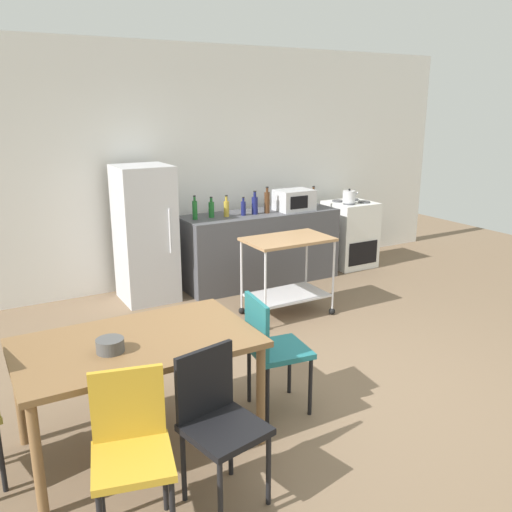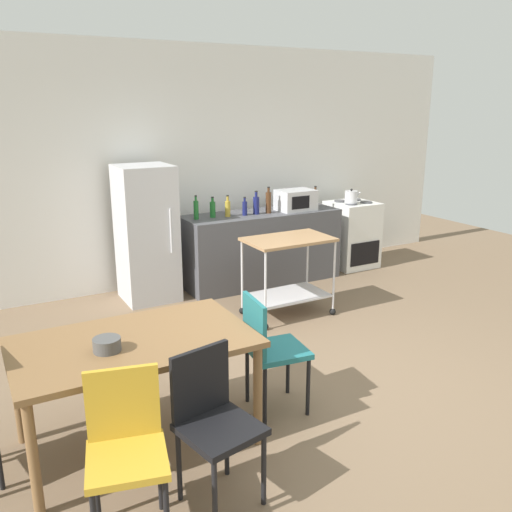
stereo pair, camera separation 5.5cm
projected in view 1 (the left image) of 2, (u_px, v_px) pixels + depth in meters
ground_plane at (325, 388)px, 4.34m from camera, size 12.00×12.00×0.00m
back_wall at (172, 167)px, 6.63m from camera, size 8.40×0.12×2.90m
kitchen_counter at (260, 248)px, 6.83m from camera, size 2.00×0.64×0.90m
dining_table at (137, 351)px, 3.46m from camera, size 1.50×0.90×0.75m
chair_teal at (271, 346)px, 3.90m from camera, size 0.44×0.44×0.89m
chair_mustard at (131, 445)px, 2.76m from camera, size 0.48×0.48×0.89m
chair_black at (218, 417)px, 3.01m from camera, size 0.47×0.47×0.89m
stove_oven at (349, 234)px, 7.53m from camera, size 0.60×0.61×0.92m
refrigerator at (145, 234)px, 6.13m from camera, size 0.60×0.63×1.55m
kitchen_cart at (288, 263)px, 5.71m from camera, size 0.91×0.57×0.85m
bottle_vinegar at (195, 210)px, 6.27m from camera, size 0.06×0.06×0.28m
bottle_sesame_oil at (211, 209)px, 6.39m from camera, size 0.07×0.07×0.25m
bottle_wine at (226, 208)px, 6.44m from camera, size 0.06×0.06×0.26m
bottle_olive_oil at (243, 208)px, 6.51m from camera, size 0.06×0.06×0.22m
bottle_soy_sauce at (255, 205)px, 6.58m from camera, size 0.08×0.08×0.28m
bottle_sparkling_water at (267, 202)px, 6.64m from camera, size 0.07×0.07×0.33m
microwave at (294, 200)px, 6.81m from camera, size 0.46×0.35×0.26m
bottle_soda at (313, 198)px, 7.13m from camera, size 0.07×0.07×0.26m
fruit_bowl at (110, 345)px, 3.26m from camera, size 0.17×0.17×0.08m
kettle at (349, 197)px, 7.24m from camera, size 0.24×0.17×0.19m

